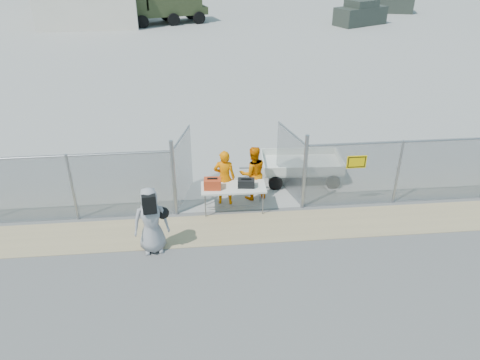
{
  "coord_description": "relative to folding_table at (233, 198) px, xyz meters",
  "views": [
    {
      "loc": [
        -1.22,
        -10.44,
        8.0
      ],
      "look_at": [
        0.0,
        2.0,
        1.1
      ],
      "focal_mm": 35.0,
      "sensor_mm": 36.0,
      "label": 1
    }
  ],
  "objects": [
    {
      "name": "folding_table",
      "position": [
        0.0,
        0.0,
        0.0
      ],
      "size": [
        2.01,
        0.86,
        0.85
      ],
      "primitive_type": null,
      "rotation": [
        0.0,
        0.0,
        -0.02
      ],
      "color": "silver",
      "rests_on": "ground"
    },
    {
      "name": "orange_bag",
      "position": [
        -0.65,
        -0.04,
        0.58
      ],
      "size": [
        0.54,
        0.39,
        0.32
      ],
      "primitive_type": "cube",
      "rotation": [
        0.0,
        0.0,
        -0.08
      ],
      "color": "red",
      "rests_on": "folding_table"
    },
    {
      "name": "chain_link_fence",
      "position": [
        0.2,
        -0.06,
        0.68
      ],
      "size": [
        40.0,
        0.2,
        2.2
      ],
      "primitive_type": null,
      "color": "gray",
      "rests_on": "ground"
    },
    {
      "name": "tarmac_inside",
      "position": [
        0.2,
        39.94,
        -0.42
      ],
      "size": [
        160.0,
        80.0,
        0.01
      ],
      "primitive_type": "cube",
      "color": "gray",
      "rests_on": "ground"
    },
    {
      "name": "military_truck",
      "position": [
        -3.24,
        31.8,
        1.23
      ],
      "size": [
        7.36,
        4.43,
        3.3
      ],
      "primitive_type": null,
      "rotation": [
        0.0,
        0.0,
        0.29
      ],
      "color": "#30391E",
      "rests_on": "ground"
    },
    {
      "name": "utility_trailer",
      "position": [
        2.56,
        1.89,
        0.01
      ],
      "size": [
        3.71,
        2.06,
        0.87
      ],
      "primitive_type": null,
      "rotation": [
        0.0,
        0.0,
        -0.06
      ],
      "color": "silver",
      "rests_on": "ground"
    },
    {
      "name": "parked_vehicle_mid",
      "position": [
        18.86,
        35.54,
        0.57
      ],
      "size": [
        4.74,
        3.04,
        1.98
      ],
      "primitive_type": null,
      "rotation": [
        0.0,
        0.0,
        -0.26
      ],
      "color": "#2F352E",
      "rests_on": "ground"
    },
    {
      "name": "dirt_strip",
      "position": [
        0.2,
        -1.06,
        -0.42
      ],
      "size": [
        44.0,
        1.6,
        0.01
      ],
      "primitive_type": "cube",
      "color": "tan",
      "rests_on": "ground"
    },
    {
      "name": "black_duffel",
      "position": [
        0.39,
        -0.03,
        0.55
      ],
      "size": [
        0.55,
        0.36,
        0.25
      ],
      "primitive_type": "cube",
      "rotation": [
        0.0,
        0.0,
        -0.12
      ],
      "color": "black",
      "rests_on": "folding_table"
    },
    {
      "name": "security_worker_left",
      "position": [
        -0.24,
        0.44,
        0.51
      ],
      "size": [
        0.74,
        0.55,
        1.87
      ],
      "primitive_type": "imported",
      "rotation": [
        0.0,
        0.0,
        2.99
      ],
      "color": "orange",
      "rests_on": "ground"
    },
    {
      "name": "parked_vehicle_near",
      "position": [
        13.77,
        29.44,
        0.62
      ],
      "size": [
        5.05,
        3.9,
        2.08
      ],
      "primitive_type": null,
      "rotation": [
        0.0,
        0.0,
        0.46
      ],
      "color": "#2F352E",
      "rests_on": "ground"
    },
    {
      "name": "security_worker_right",
      "position": [
        0.69,
        0.69,
        0.49
      ],
      "size": [
        0.98,
        0.82,
        1.83
      ],
      "primitive_type": "imported",
      "rotation": [
        0.0,
        0.0,
        3.29
      ],
      "color": "orange",
      "rests_on": "ground"
    },
    {
      "name": "ground",
      "position": [
        0.2,
        -2.06,
        -0.42
      ],
      "size": [
        160.0,
        160.0,
        0.0
      ],
      "primitive_type": "plane",
      "color": "#535353"
    },
    {
      "name": "visitor",
      "position": [
        -2.38,
        -1.83,
        0.55
      ],
      "size": [
        1.02,
        0.74,
        1.94
      ],
      "primitive_type": "imported",
      "rotation": [
        0.0,
        0.0,
        0.13
      ],
      "color": "gray",
      "rests_on": "ground"
    }
  ]
}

